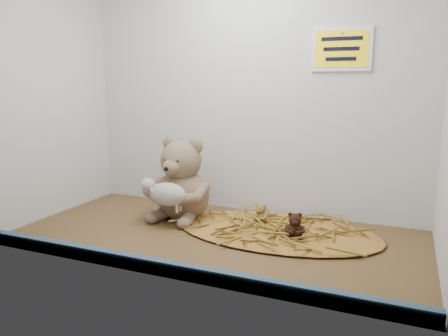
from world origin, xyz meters
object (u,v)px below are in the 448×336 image
at_px(mini_teddy_tan, 261,213).
at_px(mini_teddy_brown, 295,224).
at_px(main_teddy, 182,178).
at_px(toy_lamb, 168,194).

relative_size(mini_teddy_tan, mini_teddy_brown, 0.84).
height_order(mini_teddy_tan, mini_teddy_brown, mini_teddy_brown).
relative_size(main_teddy, toy_lamb, 1.68).
distance_m(mini_teddy_tan, mini_teddy_brown, 0.16).
distance_m(main_teddy, toy_lamb, 0.10).
height_order(toy_lamb, mini_teddy_brown, toy_lamb).
xyz_separation_m(main_teddy, mini_teddy_brown, (0.40, -0.07, -0.09)).
bearing_deg(mini_teddy_brown, main_teddy, 156.35).
bearing_deg(mini_teddy_tan, mini_teddy_brown, -19.91).
relative_size(main_teddy, mini_teddy_brown, 3.69).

